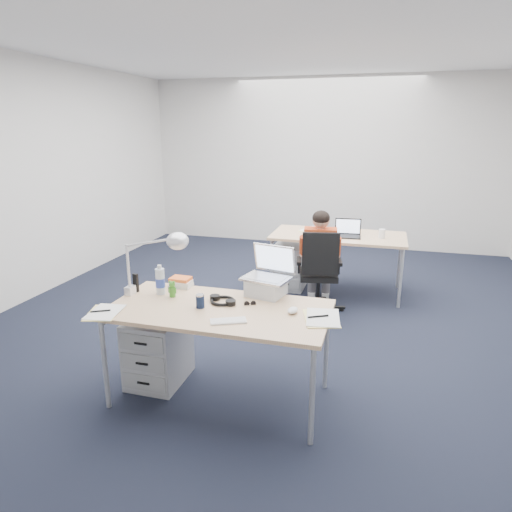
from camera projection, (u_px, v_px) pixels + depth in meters
The scene contains 24 objects.
floor at pixel (275, 323), 4.81m from camera, with size 7.00×7.00×0.00m, color black.
room at pixel (277, 157), 4.34m from camera, with size 6.02×7.02×2.80m.
desk_near at pixel (219, 314), 3.31m from camera, with size 1.60×0.80×0.73m.
desk_far at pixel (338, 238), 5.56m from camera, with size 1.60×0.80×0.73m.
office_chair at pixel (318, 289), 5.05m from camera, with size 0.70×0.70×0.94m.
seated_person at pixel (320, 259), 5.12m from camera, with size 0.37×0.64×1.13m.
drawer_pedestal_near at pixel (158, 349), 3.66m from camera, with size 0.40×0.50×0.55m, color #A3A5A9.
drawer_pedestal_far at pixel (290, 266), 5.84m from camera, with size 0.40×0.50×0.55m, color #A3A5A9.
silver_laptop at pixel (266, 272), 3.50m from camera, with size 0.35×0.28×0.37m, color silver, non-canonical shape.
wireless_keyboard at pixel (228, 321), 3.07m from camera, with size 0.24×0.10×0.01m, color white.
computer_mouse at pixel (293, 310), 3.21m from camera, with size 0.07×0.11×0.04m, color white.
headphones at pixel (223, 300), 3.40m from camera, with size 0.24×0.19×0.04m, color black, non-canonical shape.
can_koozie at pixel (200, 301), 3.29m from camera, with size 0.06×0.06×0.10m, color #121D38.
water_bottle at pixel (160, 280), 3.55m from camera, with size 0.07×0.07×0.24m, color silver.
bear_figurine at pixel (172, 289), 3.50m from camera, with size 0.07×0.05×0.13m, color #257B20, non-canonical shape.
book_stack at pixel (181, 282), 3.73m from camera, with size 0.17×0.13×0.08m, color silver.
cordless_phone at pixel (136, 283), 3.61m from camera, with size 0.04×0.02×0.15m, color black.
papers_left at pixel (103, 313), 3.21m from camera, with size 0.20×0.29×0.01m, color #FFED93.
papers_right at pixel (321, 318), 3.11m from camera, with size 0.22×0.32×0.01m, color #FFED93.
sunglasses at pixel (250, 304), 3.35m from camera, with size 0.09×0.04×0.02m, color black, non-canonical shape.
desk_lamp at pixel (147, 262), 3.45m from camera, with size 0.48×0.18×0.55m, color silver, non-canonical shape.
dark_laptop at pixel (348, 228), 5.40m from camera, with size 0.31×0.30×0.22m, color black, non-canonical shape.
far_cup at pixel (382, 234), 5.36m from camera, with size 0.08×0.08×0.11m, color white.
far_papers at pixel (312, 230), 5.79m from camera, with size 0.24×0.34×0.01m, color white.
Camera 1 is at (1.02, -4.32, 1.99)m, focal length 32.00 mm.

